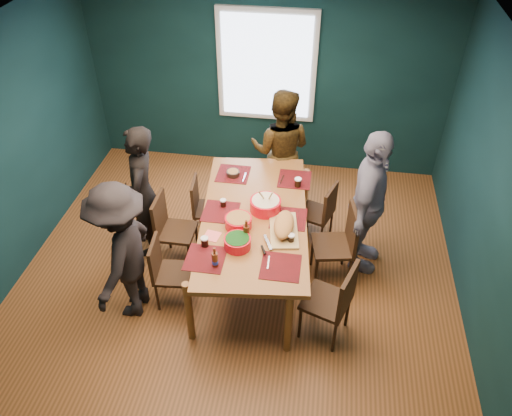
{
  "coord_description": "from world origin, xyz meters",
  "views": [
    {
      "loc": [
        0.83,
        -3.92,
        4.27
      ],
      "look_at": [
        0.2,
        0.19,
        0.93
      ],
      "focal_mm": 35.0,
      "sensor_mm": 36.0,
      "label": 1
    }
  ],
  "objects": [
    {
      "name": "bowl_salad",
      "position": [
        0.05,
        -0.04,
        0.91
      ],
      "size": [
        0.28,
        0.28,
        0.12
      ],
      "color": "red",
      "rests_on": "dining_table"
    },
    {
      "name": "beer_bottle_a",
      "position": [
        -0.06,
        -0.65,
        0.93
      ],
      "size": [
        0.06,
        0.06,
        0.23
      ],
      "color": "#491D0D",
      "rests_on": "dining_table"
    },
    {
      "name": "room",
      "position": [
        0.0,
        0.27,
        1.37
      ],
      "size": [
        5.01,
        5.01,
        2.71
      ],
      "color": "#98572C",
      "rests_on": "ground"
    },
    {
      "name": "bowl_herbs",
      "position": [
        0.1,
        -0.35,
        0.91
      ],
      "size": [
        0.27,
        0.27,
        0.12
      ],
      "color": "red",
      "rests_on": "dining_table"
    },
    {
      "name": "cola_glass_a",
      "position": [
        -0.22,
        -0.39,
        0.91
      ],
      "size": [
        0.08,
        0.08,
        0.11
      ],
      "color": "black",
      "rests_on": "dining_table"
    },
    {
      "name": "chair_left_mid",
      "position": [
        -0.81,
        0.22,
        0.53
      ],
      "size": [
        0.41,
        0.41,
        0.91
      ],
      "rotation": [
        0.0,
        0.0,
        -0.0
      ],
      "color": "#322010",
      "rests_on": "floor"
    },
    {
      "name": "chair_left_near",
      "position": [
        -0.68,
        -0.41,
        0.49
      ],
      "size": [
        0.41,
        0.41,
        0.83
      ],
      "rotation": [
        0.0,
        0.0,
        0.09
      ],
      "color": "#322010",
      "rests_on": "floor"
    },
    {
      "name": "cola_glass_b",
      "position": [
        0.62,
        -0.21,
        0.9
      ],
      "size": [
        0.07,
        0.07,
        0.1
      ],
      "color": "black",
      "rests_on": "dining_table"
    },
    {
      "name": "cutting_board",
      "position": [
        0.53,
        -0.05,
        0.92
      ],
      "size": [
        0.38,
        0.71,
        0.15
      ],
      "rotation": [
        0.0,
        0.0,
        0.16
      ],
      "color": "tan",
      "rests_on": "dining_table"
    },
    {
      "name": "chair_right_far",
      "position": [
        0.92,
        0.82,
        0.49
      ],
      "size": [
        0.48,
        0.48,
        0.83
      ],
      "rotation": [
        0.0,
        0.0,
        -0.34
      ],
      "color": "#322010",
      "rests_on": "floor"
    },
    {
      "name": "person_near_left",
      "position": [
        -1.03,
        -0.57,
        0.81
      ],
      "size": [
        0.66,
        1.08,
        1.62
      ],
      "primitive_type": "imported",
      "rotation": [
        0.0,
        0.0,
        4.65
      ],
      "color": "black",
      "rests_on": "floor"
    },
    {
      "name": "small_bowl",
      "position": [
        -0.17,
        0.85,
        0.88
      ],
      "size": [
        0.16,
        0.16,
        0.07
      ],
      "color": "black",
      "rests_on": "dining_table"
    },
    {
      "name": "person_back",
      "position": [
        0.32,
        1.53,
        0.83
      ],
      "size": [
        0.85,
        0.69,
        1.67
      ],
      "primitive_type": "imported",
      "rotation": [
        0.0,
        0.0,
        3.07
      ],
      "color": "black",
      "rests_on": "floor"
    },
    {
      "name": "chair_right_near",
      "position": [
        1.11,
        -0.62,
        0.56
      ],
      "size": [
        0.55,
        0.55,
        0.95
      ],
      "rotation": [
        0.0,
        0.0,
        -0.35
      ],
      "color": "#322010",
      "rests_on": "floor"
    },
    {
      "name": "cola_glass_d",
      "position": [
        -0.17,
        0.26,
        0.9
      ],
      "size": [
        0.07,
        0.07,
        0.09
      ],
      "color": "black",
      "rests_on": "dining_table"
    },
    {
      "name": "chair_left_far",
      "position": [
        -0.54,
        0.72,
        0.48
      ],
      "size": [
        0.41,
        0.41,
        0.82
      ],
      "rotation": [
        0.0,
        0.0,
        0.1
      ],
      "color": "#322010",
      "rests_on": "floor"
    },
    {
      "name": "cola_glass_c",
      "position": [
        0.61,
        0.75,
        0.91
      ],
      "size": [
        0.08,
        0.08,
        0.11
      ],
      "color": "black",
      "rests_on": "dining_table"
    },
    {
      "name": "person_far_left",
      "position": [
        -1.14,
        0.38,
        0.83
      ],
      "size": [
        0.5,
        0.67,
        1.66
      ],
      "primitive_type": "imported",
      "rotation": [
        0.0,
        0.0,
        4.9
      ],
      "color": "black",
      "rests_on": "floor"
    },
    {
      "name": "napkin_c",
      "position": [
        0.48,
        -0.59,
        0.85
      ],
      "size": [
        0.17,
        0.17,
        0.0
      ],
      "primitive_type": "cube",
      "rotation": [
        0.0,
        0.0,
        0.31
      ],
      "color": "#FF6B6C",
      "rests_on": "dining_table"
    },
    {
      "name": "person_right",
      "position": [
        1.4,
        0.5,
        0.89
      ],
      "size": [
        0.65,
        1.11,
        1.77
      ],
      "primitive_type": "imported",
      "rotation": [
        0.0,
        0.0,
        1.35
      ],
      "color": "silver",
      "rests_on": "floor"
    },
    {
      "name": "chair_right_mid",
      "position": [
        1.15,
        0.23,
        0.56
      ],
      "size": [
        0.51,
        0.51,
        0.96
      ],
      "rotation": [
        0.0,
        0.0,
        0.19
      ],
      "color": "#322010",
      "rests_on": "floor"
    },
    {
      "name": "dining_table",
      "position": [
        0.19,
        0.16,
        0.77
      ],
      "size": [
        1.36,
        2.34,
        0.85
      ],
      "rotation": [
        0.0,
        0.0,
        0.11
      ],
      "color": "brown",
      "rests_on": "floor"
    },
    {
      "name": "bowl_dumpling",
      "position": [
        0.3,
        0.27,
        0.92
      ],
      "size": [
        0.34,
        0.34,
        0.31
      ],
      "color": "red",
      "rests_on": "dining_table"
    },
    {
      "name": "napkin_b",
      "position": [
        -0.19,
        -0.24,
        0.85
      ],
      "size": [
        0.18,
        0.18,
        0.0
      ],
      "primitive_type": "cube",
      "rotation": [
        0.0,
        0.0,
        -0.18
      ],
      "color": "#FF6B6C",
      "rests_on": "dining_table"
    },
    {
      "name": "beer_bottle_b",
      "position": [
        0.17,
        -0.24,
        0.95
      ],
      "size": [
        0.06,
        0.06,
        0.25
      ],
      "color": "#491D0D",
      "rests_on": "dining_table"
    },
    {
      "name": "napkin_a",
      "position": [
        0.55,
        0.25,
        0.85
      ],
      "size": [
        0.18,
        0.18,
        0.0
      ],
      "primitive_type": "cube",
      "rotation": [
        0.0,
        0.0,
        0.51
      ],
      "color": "#FF6B6C",
      "rests_on": "dining_table"
    }
  ]
}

